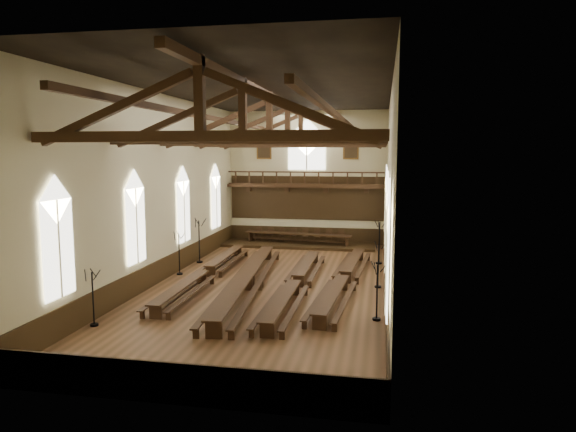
# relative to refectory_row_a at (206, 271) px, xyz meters

# --- Properties ---
(ground) EXTENTS (26.00, 26.00, 0.00)m
(ground) POSITION_rel_refectory_row_a_xyz_m (3.63, -0.34, -0.50)
(ground) COLOR brown
(ground) RESTS_ON ground
(room_walls) EXTENTS (26.00, 26.00, 26.00)m
(room_walls) POSITION_rel_refectory_row_a_xyz_m (3.63, -0.34, 5.96)
(room_walls) COLOR beige
(room_walls) RESTS_ON ground
(wainscot_band) EXTENTS (12.00, 26.00, 1.20)m
(wainscot_band) POSITION_rel_refectory_row_a_xyz_m (3.63, -0.34, 0.10)
(wainscot_band) COLOR #352410
(wainscot_band) RESTS_ON ground
(side_windows) EXTENTS (11.85, 19.80, 4.50)m
(side_windows) POSITION_rel_refectory_row_a_xyz_m (3.63, -0.34, 3.24)
(side_windows) COLOR white
(side_windows) RESTS_ON room_walls
(end_window) EXTENTS (2.80, 0.12, 3.80)m
(end_window) POSITION_rel_refectory_row_a_xyz_m (3.63, 12.56, 6.72)
(end_window) COLOR white
(end_window) RESTS_ON room_walls
(minstrels_gallery) EXTENTS (11.80, 1.24, 3.70)m
(minstrels_gallery) POSITION_rel_refectory_row_a_xyz_m (3.63, 12.32, 3.40)
(minstrels_gallery) COLOR #391F12
(minstrels_gallery) RESTS_ON room_walls
(portraits) EXTENTS (7.75, 0.09, 1.45)m
(portraits) POSITION_rel_refectory_row_a_xyz_m (3.63, 12.56, 6.60)
(portraits) COLOR brown
(portraits) RESTS_ON room_walls
(roof_trusses) EXTENTS (11.70, 25.70, 2.80)m
(roof_trusses) POSITION_rel_refectory_row_a_xyz_m (3.63, -0.34, 7.71)
(roof_trusses) COLOR #391F12
(roof_trusses) RESTS_ON room_walls
(refectory_row_a) EXTENTS (1.53, 13.86, 0.69)m
(refectory_row_a) POSITION_rel_refectory_row_a_xyz_m (0.00, 0.00, 0.00)
(refectory_row_a) COLOR #391F12
(refectory_row_a) RESTS_ON ground
(refectory_row_b) EXTENTS (2.28, 15.04, 0.81)m
(refectory_row_b) POSITION_rel_refectory_row_a_xyz_m (2.62, -1.25, 0.09)
(refectory_row_b) COLOR #391F12
(refectory_row_b) RESTS_ON ground
(refectory_row_c) EXTENTS (1.44, 13.94, 0.70)m
(refectory_row_c) POSITION_rel_refectory_row_a_xyz_m (5.17, -1.27, 0.01)
(refectory_row_c) COLOR #391F12
(refectory_row_c) RESTS_ON ground
(refectory_row_d) EXTENTS (1.89, 14.16, 0.72)m
(refectory_row_d) POSITION_rel_refectory_row_a_xyz_m (7.47, 0.03, 0.02)
(refectory_row_d) COLOR #391F12
(refectory_row_d) RESTS_ON ground
(dais) EXTENTS (11.40, 3.04, 0.20)m
(dais) POSITION_rel_refectory_row_a_xyz_m (3.19, 11.06, -0.40)
(dais) COLOR #352410
(dais) RESTS_ON ground
(high_table) EXTENTS (8.09, 1.96, 0.75)m
(high_table) POSITION_rel_refectory_row_a_xyz_m (3.19, 11.06, 0.34)
(high_table) COLOR #391F12
(high_table) RESTS_ON dais
(high_chairs) EXTENTS (6.74, 0.44, 1.00)m
(high_chairs) POSITION_rel_refectory_row_a_xyz_m (3.19, 11.85, 0.24)
(high_chairs) COLOR #391F12
(high_chairs) RESTS_ON dais
(candelabrum_left_near) EXTENTS (0.67, 0.70, 2.33)m
(candelabrum_left_near) POSITION_rel_refectory_row_a_xyz_m (-1.92, -7.82, 0.20)
(candelabrum_left_near) COLOR black
(candelabrum_left_near) RESTS_ON ground
(candelabrum_left_mid) EXTENTS (0.70, 0.76, 2.49)m
(candelabrum_left_mid) POSITION_rel_refectory_row_a_xyz_m (-1.92, 0.98, 0.25)
(candelabrum_left_mid) COLOR black
(candelabrum_left_mid) RESTS_ON ground
(candelabrum_left_far) EXTENTS (0.81, 0.86, 2.83)m
(candelabrum_left_far) POSITION_rel_refectory_row_a_xyz_m (-1.92, 4.21, 0.36)
(candelabrum_left_far) COLOR black
(candelabrum_left_far) RESTS_ON ground
(candelabrum_right_near) EXTENTS (0.71, 0.75, 2.47)m
(candelabrum_right_near) POSITION_rel_refectory_row_a_xyz_m (9.18, -5.05, 0.25)
(candelabrum_right_near) COLOR black
(candelabrum_right_near) RESTS_ON ground
(candelabrum_right_mid) EXTENTS (0.66, 0.74, 2.42)m
(candelabrum_right_mid) POSITION_rel_refectory_row_a_xyz_m (9.18, 0.18, 0.23)
(candelabrum_right_mid) COLOR black
(candelabrum_right_mid) RESTS_ON ground
(candelabrum_right_far) EXTENTS (0.83, 0.82, 2.78)m
(candelabrum_right_far) POSITION_rel_refectory_row_a_xyz_m (9.18, 5.91, 0.34)
(candelabrum_right_far) COLOR black
(candelabrum_right_far) RESTS_ON ground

